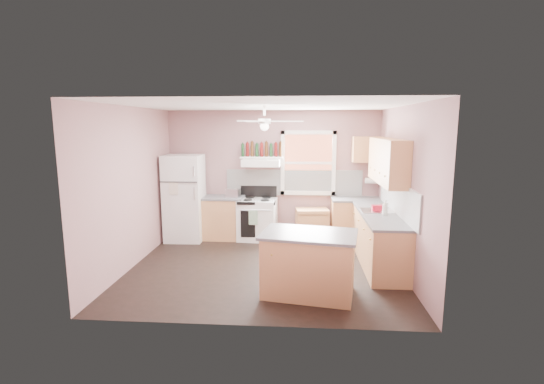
# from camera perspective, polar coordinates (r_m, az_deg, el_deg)

# --- Properties ---
(floor) EXTENTS (4.50, 4.50, 0.00)m
(floor) POSITION_cam_1_polar(r_m,az_deg,el_deg) (6.84, -1.03, -10.80)
(floor) COLOR black
(floor) RESTS_ON ground
(ceiling) EXTENTS (4.50, 4.50, 0.00)m
(ceiling) POSITION_cam_1_polar(r_m,az_deg,el_deg) (6.41, -1.11, 12.43)
(ceiling) COLOR white
(ceiling) RESTS_ON ground
(wall_back) EXTENTS (4.50, 0.05, 2.70)m
(wall_back) POSITION_cam_1_polar(r_m,az_deg,el_deg) (8.49, 0.15, 2.62)
(wall_back) COLOR #8D6566
(wall_back) RESTS_ON ground
(wall_right) EXTENTS (0.05, 4.00, 2.70)m
(wall_right) POSITION_cam_1_polar(r_m,az_deg,el_deg) (6.68, 18.75, 0.19)
(wall_right) COLOR #8D6566
(wall_right) RESTS_ON ground
(wall_left) EXTENTS (0.05, 4.00, 2.70)m
(wall_left) POSITION_cam_1_polar(r_m,az_deg,el_deg) (7.06, -19.78, 0.62)
(wall_left) COLOR #8D6566
(wall_left) RESTS_ON ground
(backsplash_back) EXTENTS (2.90, 0.03, 0.55)m
(backsplash_back) POSITION_cam_1_polar(r_m,az_deg,el_deg) (8.45, 3.18, 1.37)
(backsplash_back) COLOR white
(backsplash_back) RESTS_ON wall_back
(backsplash_right) EXTENTS (0.03, 2.60, 0.55)m
(backsplash_right) POSITION_cam_1_polar(r_m,az_deg,el_deg) (6.99, 17.74, -0.81)
(backsplash_right) COLOR white
(backsplash_right) RESTS_ON wall_right
(window_view) EXTENTS (1.00, 0.02, 1.20)m
(window_view) POSITION_cam_1_polar(r_m,az_deg,el_deg) (8.40, 5.26, 4.22)
(window_view) COLOR brown
(window_view) RESTS_ON wall_back
(window_frame) EXTENTS (1.16, 0.07, 1.36)m
(window_frame) POSITION_cam_1_polar(r_m,az_deg,el_deg) (8.37, 5.26, 4.20)
(window_frame) COLOR white
(window_frame) RESTS_ON wall_back
(refrigerator) EXTENTS (0.78, 0.76, 1.79)m
(refrigerator) POSITION_cam_1_polar(r_m,az_deg,el_deg) (8.41, -12.54, -0.83)
(refrigerator) COLOR white
(refrigerator) RESTS_ON floor
(base_cabinet_left) EXTENTS (0.90, 0.60, 0.86)m
(base_cabinet_left) POSITION_cam_1_polar(r_m,az_deg,el_deg) (8.47, -7.19, -3.80)
(base_cabinet_left) COLOR tan
(base_cabinet_left) RESTS_ON floor
(counter_left) EXTENTS (0.92, 0.62, 0.04)m
(counter_left) POSITION_cam_1_polar(r_m,az_deg,el_deg) (8.38, -7.25, -0.80)
(counter_left) COLOR #515153
(counter_left) RESTS_ON base_cabinet_left
(toaster) EXTENTS (0.31, 0.21, 0.18)m
(toaster) POSITION_cam_1_polar(r_m,az_deg,el_deg) (8.24, -5.70, -0.18)
(toaster) COLOR silver
(toaster) RESTS_ON counter_left
(stove) EXTENTS (0.82, 0.70, 0.86)m
(stove) POSITION_cam_1_polar(r_m,az_deg,el_deg) (8.33, -2.11, -3.97)
(stove) COLOR white
(stove) RESTS_ON floor
(range_hood) EXTENTS (0.78, 0.50, 0.14)m
(range_hood) POSITION_cam_1_polar(r_m,az_deg,el_deg) (8.21, -1.58, 4.27)
(range_hood) COLOR white
(range_hood) RESTS_ON wall_back
(bottle_shelf) EXTENTS (0.90, 0.26, 0.03)m
(bottle_shelf) POSITION_cam_1_polar(r_m,az_deg,el_deg) (8.32, -1.50, 5.03)
(bottle_shelf) COLOR white
(bottle_shelf) RESTS_ON range_hood
(cart) EXTENTS (0.71, 0.52, 0.66)m
(cart) POSITION_cam_1_polar(r_m,az_deg,el_deg) (8.35, 5.81, -4.68)
(cart) COLOR tan
(cart) RESTS_ON floor
(base_cabinet_corner) EXTENTS (1.00, 0.60, 0.86)m
(base_cabinet_corner) POSITION_cam_1_polar(r_m,az_deg,el_deg) (8.40, 12.03, -4.06)
(base_cabinet_corner) COLOR tan
(base_cabinet_corner) RESTS_ON floor
(base_cabinet_right) EXTENTS (0.60, 2.20, 0.86)m
(base_cabinet_right) POSITION_cam_1_polar(r_m,az_deg,el_deg) (7.09, 15.18, -6.72)
(base_cabinet_right) COLOR tan
(base_cabinet_right) RESTS_ON floor
(counter_corner) EXTENTS (1.02, 0.62, 0.04)m
(counter_corner) POSITION_cam_1_polar(r_m,az_deg,el_deg) (8.30, 12.14, -1.04)
(counter_corner) COLOR #515153
(counter_corner) RESTS_ON base_cabinet_corner
(counter_right) EXTENTS (0.62, 2.22, 0.04)m
(counter_right) POSITION_cam_1_polar(r_m,az_deg,el_deg) (6.98, 15.26, -3.17)
(counter_right) COLOR #515153
(counter_right) RESTS_ON base_cabinet_right
(sink) EXTENTS (0.55, 0.45, 0.03)m
(sink) POSITION_cam_1_polar(r_m,az_deg,el_deg) (7.17, 14.96, -2.71)
(sink) COLOR silver
(sink) RESTS_ON counter_right
(faucet) EXTENTS (0.03, 0.03, 0.14)m
(faucet) POSITION_cam_1_polar(r_m,az_deg,el_deg) (7.19, 16.24, -2.12)
(faucet) COLOR silver
(faucet) RESTS_ON sink
(upper_cabinet_right) EXTENTS (0.33, 1.80, 0.76)m
(upper_cabinet_right) POSITION_cam_1_polar(r_m,az_deg,el_deg) (7.07, 16.39, 4.32)
(upper_cabinet_right) COLOR tan
(upper_cabinet_right) RESTS_ON wall_right
(upper_cabinet_corner) EXTENTS (0.60, 0.33, 0.52)m
(upper_cabinet_corner) POSITION_cam_1_polar(r_m,az_deg,el_deg) (8.34, 13.63, 6.02)
(upper_cabinet_corner) COLOR tan
(upper_cabinet_corner) RESTS_ON wall_back
(paper_towel) EXTENTS (0.26, 0.12, 0.12)m
(paper_towel) POSITION_cam_1_polar(r_m,az_deg,el_deg) (8.45, 14.23, 1.60)
(paper_towel) COLOR white
(paper_towel) RESTS_ON wall_back
(island) EXTENTS (1.36, 0.99, 0.86)m
(island) POSITION_cam_1_polar(r_m,az_deg,el_deg) (5.71, 5.34, -10.46)
(island) COLOR tan
(island) RESTS_ON floor
(island_top) EXTENTS (1.44, 1.07, 0.04)m
(island_top) POSITION_cam_1_polar(r_m,az_deg,el_deg) (5.57, 5.41, -6.11)
(island_top) COLOR #515153
(island_top) RESTS_ON island
(ceiling_fan_hub) EXTENTS (0.20, 0.20, 0.08)m
(ceiling_fan_hub) POSITION_cam_1_polar(r_m,az_deg,el_deg) (6.41, -1.10, 10.20)
(ceiling_fan_hub) COLOR white
(ceiling_fan_hub) RESTS_ON ceiling
(soap_bottle) EXTENTS (0.13, 0.13, 0.26)m
(soap_bottle) POSITION_cam_1_polar(r_m,az_deg,el_deg) (6.84, 16.06, -2.21)
(soap_bottle) COLOR silver
(soap_bottle) RESTS_ON counter_right
(red_caddy) EXTENTS (0.18, 0.12, 0.10)m
(red_caddy) POSITION_cam_1_polar(r_m,az_deg,el_deg) (7.17, 14.98, -2.26)
(red_caddy) COLOR #AA0E22
(red_caddy) RESTS_ON counter_right
(wine_bottles) EXTENTS (0.86, 0.06, 0.31)m
(wine_bottles) POSITION_cam_1_polar(r_m,az_deg,el_deg) (8.30, -1.48, 6.13)
(wine_bottles) COLOR #143819
(wine_bottles) RESTS_ON bottle_shelf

